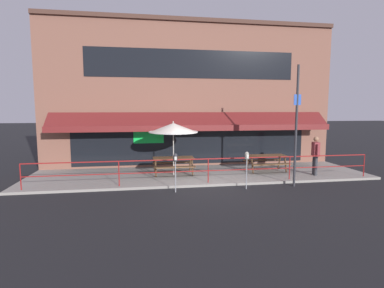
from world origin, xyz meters
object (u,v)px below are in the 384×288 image
Objects in this scene: parking_meter_near at (175,161)px; picnic_table_centre at (266,159)px; parking_meter_far at (247,159)px; patio_umbrella_left at (173,128)px; pedestrian_walking at (315,154)px; picnic_table_left at (173,161)px; street_sign_pole at (296,125)px.

picnic_table_centre is at bearing 28.92° from parking_meter_near.
parking_meter_near and parking_meter_far have the same top height.
parking_meter_far is at bearing 0.73° from parking_meter_near.
patio_umbrella_left reaches higher than pedestrian_walking.
pedestrian_walking is 3.92m from parking_meter_far.
parking_meter_near reaches higher than picnic_table_left.
picnic_table_left is 1.05× the size of pedestrian_walking.
pedestrian_walking is (6.16, -1.05, -1.12)m from patio_umbrella_left.
parking_meter_near is at bearing -94.08° from picnic_table_left.
picnic_table_left is 0.76× the size of patio_umbrella_left.
parking_meter_near is 4.82m from street_sign_pole.
parking_meter_far is 0.31× the size of street_sign_pole.
street_sign_pole reaches higher than parking_meter_far.
picnic_table_left is 2.59m from parking_meter_near.
picnic_table_left is at bearing 134.94° from parking_meter_far.
pedestrian_walking is at bearing -10.13° from picnic_table_left.
patio_umbrella_left is at bearing -179.84° from picnic_table_centre.
picnic_table_left is 1.27× the size of parking_meter_near.
pedestrian_walking is 6.51m from parking_meter_near.
picnic_table_left is 3.58m from parking_meter_far.
pedestrian_walking is 2.53m from street_sign_pole.
parking_meter_far reaches higher than picnic_table_left.
street_sign_pole is (-1.69, -1.33, 1.33)m from pedestrian_walking.
picnic_table_centre is at bearing 53.28° from parking_meter_far.
picnic_table_centre is 3.11m from parking_meter_far.
picnic_table_centre is 4.59m from patio_umbrella_left.
picnic_table_left is 1.00× the size of picnic_table_centre.
patio_umbrella_left is at bearing 170.37° from pedestrian_walking.
street_sign_pole is at bearing 2.19° from parking_meter_far.
picnic_table_centre is at bearing 0.16° from patio_umbrella_left.
pedestrian_walking reaches higher than parking_meter_near.
parking_meter_far is at bearing -177.81° from street_sign_pole.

